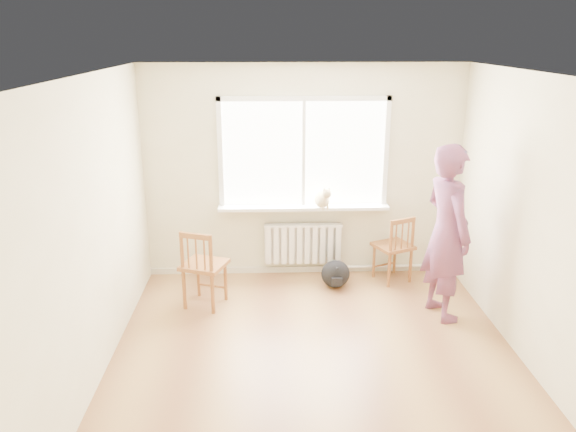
{
  "coord_description": "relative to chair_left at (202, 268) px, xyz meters",
  "views": [
    {
      "loc": [
        -0.45,
        -4.63,
        3.02
      ],
      "look_at": [
        -0.23,
        1.2,
        1.12
      ],
      "focal_mm": 35.0,
      "sensor_mm": 36.0,
      "label": 1
    }
  ],
  "objects": [
    {
      "name": "windowsill",
      "position": [
        1.21,
        0.85,
        0.45
      ],
      "size": [
        2.15,
        0.22,
        0.04
      ],
      "primitive_type": "cube",
      "color": "white",
      "rests_on": "back_wall"
    },
    {
      "name": "window",
      "position": [
        1.21,
        0.93,
        1.19
      ],
      "size": [
        2.12,
        0.05,
        1.42
      ],
      "color": "white",
      "rests_on": "back_wall"
    },
    {
      "name": "radiator",
      "position": [
        1.21,
        0.86,
        -0.04
      ],
      "size": [
        1.0,
        0.12,
        0.55
      ],
      "color": "white",
      "rests_on": "back_wall"
    },
    {
      "name": "chair_right",
      "position": [
        2.36,
        0.61,
        -0.03
      ],
      "size": [
        0.56,
        0.55,
        0.88
      ],
      "rotation": [
        0.0,
        0.0,
        3.56
      ],
      "color": "brown",
      "rests_on": "floor"
    },
    {
      "name": "baseboard",
      "position": [
        1.21,
        0.94,
        -0.44
      ],
      "size": [
        4.0,
        0.03,
        0.08
      ],
      "primitive_type": "cube",
      "color": "beige",
      "rests_on": "ground"
    },
    {
      "name": "chair_left",
      "position": [
        0.0,
        0.0,
        0.0
      ],
      "size": [
        0.59,
        0.58,
        0.94
      ],
      "rotation": [
        0.0,
        0.0,
        2.79
      ],
      "color": "brown",
      "rests_on": "floor"
    },
    {
      "name": "back_wall",
      "position": [
        1.21,
        0.96,
        0.87
      ],
      "size": [
        4.0,
        0.01,
        2.7
      ],
      "primitive_type": "cube",
      "color": "beige",
      "rests_on": "ground"
    },
    {
      "name": "floor",
      "position": [
        1.21,
        -1.29,
        -0.48
      ],
      "size": [
        4.5,
        4.5,
        0.0
      ],
      "primitive_type": "plane",
      "color": "#A67844",
      "rests_on": "ground"
    },
    {
      "name": "ceiling",
      "position": [
        1.21,
        -1.29,
        2.22
      ],
      "size": [
        4.5,
        4.5,
        0.0
      ],
      "primitive_type": "plane",
      "rotation": [
        3.14,
        0.0,
        0.0
      ],
      "color": "white",
      "rests_on": "back_wall"
    },
    {
      "name": "backpack",
      "position": [
        1.59,
        0.46,
        -0.3
      ],
      "size": [
        0.38,
        0.3,
        0.36
      ],
      "primitive_type": "ellipsoid",
      "rotation": [
        0.0,
        0.0,
        0.11
      ],
      "color": "black",
      "rests_on": "floor"
    },
    {
      "name": "cat",
      "position": [
        1.44,
        0.76,
        0.6
      ],
      "size": [
        0.27,
        0.43,
        0.3
      ],
      "rotation": [
        0.0,
        0.0,
        0.3
      ],
      "color": "beige",
      "rests_on": "windowsill"
    },
    {
      "name": "person",
      "position": [
        2.69,
        -0.29,
        0.5
      ],
      "size": [
        0.64,
        0.81,
        1.95
      ],
      "primitive_type": "imported",
      "rotation": [
        0.0,
        0.0,
        1.83
      ],
      "color": "#B03A3B",
      "rests_on": "floor"
    },
    {
      "name": "heating_pipe",
      "position": [
        2.46,
        0.9,
        -0.4
      ],
      "size": [
        1.4,
        0.04,
        0.04
      ],
      "primitive_type": "cylinder",
      "rotation": [
        0.0,
        1.57,
        0.0
      ],
      "color": "silver",
      "rests_on": "back_wall"
    }
  ]
}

